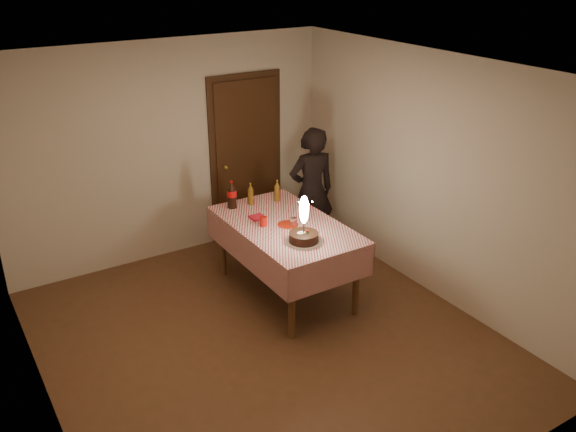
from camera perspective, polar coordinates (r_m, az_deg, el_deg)
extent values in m
cube|color=brown|center=(6.07, -1.90, -11.46)|extent=(4.00, 4.50, 0.01)
cube|color=beige|center=(7.34, -11.00, 5.91)|extent=(4.00, 0.04, 2.60)
cube|color=beige|center=(3.89, 15.17, -11.74)|extent=(4.00, 0.04, 2.60)
cube|color=beige|center=(4.86, -23.04, -5.31)|extent=(0.04, 4.50, 2.60)
cube|color=beige|center=(6.58, 13.18, 3.60)|extent=(0.04, 4.50, 2.60)
cube|color=silver|center=(5.04, -2.31, 13.44)|extent=(4.00, 4.50, 0.04)
cube|color=#472814|center=(7.79, -3.91, 5.22)|extent=(0.85, 0.05, 2.05)
sphere|color=#B28C33|center=(7.62, -5.85, 4.52)|extent=(0.06, 0.06, 0.06)
cube|color=brown|center=(6.42, -0.24, -1.00)|extent=(0.90, 1.60, 0.04)
cylinder|color=brown|center=(5.88, 0.35, -8.10)|extent=(0.07, 0.07, 0.79)
cylinder|color=brown|center=(6.28, 6.41, -6.04)|extent=(0.07, 0.07, 0.79)
cylinder|color=brown|center=(7.02, -6.14, -2.61)|extent=(0.07, 0.07, 0.79)
cylinder|color=brown|center=(7.35, -0.69, -1.19)|extent=(0.07, 0.07, 0.79)
cube|color=white|center=(6.41, -0.24, -0.78)|extent=(1.02, 1.72, 0.01)
cube|color=white|center=(5.86, 4.20, -5.31)|extent=(1.02, 0.01, 0.34)
cube|color=white|center=(7.16, -3.85, 0.36)|extent=(1.02, 0.01, 0.34)
cube|color=white|center=(6.26, -4.16, -3.27)|extent=(0.01, 1.72, 0.34)
cube|color=white|center=(6.74, 3.41, -1.19)|extent=(0.01, 1.72, 0.34)
cylinder|color=white|center=(6.03, 1.48, -2.38)|extent=(0.37, 0.37, 0.01)
cylinder|color=black|center=(6.01, 1.48, -1.97)|extent=(0.29, 0.29, 0.09)
cylinder|color=white|center=(5.99, 1.25, -1.56)|extent=(0.07, 0.07, 0.00)
sphere|color=red|center=(5.99, 1.82, -1.44)|extent=(0.02, 0.02, 0.02)
cube|color=#19721E|center=(6.00, 1.99, -1.53)|extent=(0.02, 0.01, 0.00)
cube|color=#19721E|center=(5.98, 1.82, -1.61)|extent=(0.01, 0.02, 0.00)
cylinder|color=#262628|center=(5.96, 1.49, -1.07)|extent=(0.01, 0.01, 0.12)
ellipsoid|color=#FFF2BF|center=(5.88, 1.51, 0.61)|extent=(0.09, 0.09, 0.29)
sphere|color=white|center=(5.93, 1.50, -0.36)|extent=(0.04, 0.04, 0.04)
cylinder|color=#A51D0B|center=(6.38, 0.00, -0.80)|extent=(0.22, 0.22, 0.01)
cylinder|color=#AE140C|center=(6.35, -2.32, -0.50)|extent=(0.08, 0.08, 0.10)
cylinder|color=white|center=(6.34, 0.52, -0.55)|extent=(0.07, 0.07, 0.09)
cube|color=red|center=(6.54, -2.89, -0.12)|extent=(0.15, 0.15, 0.02)
cylinder|color=black|center=(6.79, -5.26, 1.64)|extent=(0.10, 0.10, 0.22)
cylinder|color=red|center=(6.77, -5.28, 2.11)|extent=(0.10, 0.10, 0.07)
cone|color=black|center=(6.74, -5.31, 2.82)|extent=(0.10, 0.10, 0.08)
cylinder|color=red|center=(6.72, -5.33, 3.18)|extent=(0.03, 0.03, 0.02)
cylinder|color=brown|center=(6.88, -3.51, 1.81)|extent=(0.06, 0.06, 0.18)
cone|color=brown|center=(6.83, -3.54, 2.74)|extent=(0.06, 0.06, 0.06)
cylinder|color=olive|center=(6.82, -3.54, 3.02)|extent=(0.02, 0.02, 0.02)
cylinder|color=brown|center=(6.95, -1.03, 2.11)|extent=(0.06, 0.06, 0.18)
cone|color=brown|center=(6.91, -1.04, 3.03)|extent=(0.06, 0.06, 0.06)
cylinder|color=olive|center=(6.90, -1.04, 3.31)|extent=(0.02, 0.02, 0.02)
imported|color=black|center=(7.38, 2.22, 2.32)|extent=(0.63, 0.47, 1.60)
cube|color=black|center=(7.31, 1.85, 6.80)|extent=(0.14, 0.11, 0.10)
cylinder|color=black|center=(7.37, 1.60, 6.97)|extent=(0.09, 0.09, 0.08)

